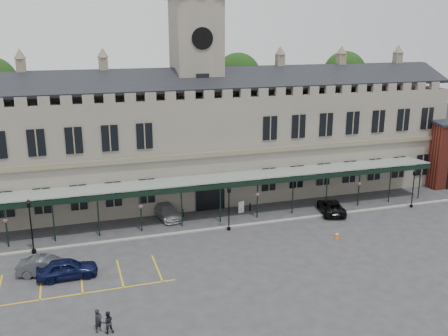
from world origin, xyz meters
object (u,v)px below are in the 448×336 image
object	(u,v)px
lamp_post_mid	(229,204)
car_left_b	(47,266)
car_left_a	(67,269)
sign_board	(241,207)
person_a	(98,321)
lamp_post_right	(413,185)
car_van	(331,207)
clock_tower	(197,83)
person_b	(108,322)
traffic_cone	(337,235)
car_taxi	(166,211)
lamp_post_left	(31,221)
station_building	(198,142)

from	to	relation	value
lamp_post_mid	car_left_b	bearing A→B (deg)	-165.45
car_left_a	car_left_b	bearing A→B (deg)	55.43
sign_board	person_a	bearing A→B (deg)	-148.74
lamp_post_mid	car_left_b	distance (m)	17.32
lamp_post_right	car_van	world-z (taller)	lamp_post_right
car_left_a	car_left_b	world-z (taller)	car_left_a
clock_tower	person_b	world-z (taller)	clock_tower
traffic_cone	sign_board	world-z (taller)	sign_board
lamp_post_right	car_taxi	bearing A→B (deg)	169.11
car_taxi	car_van	world-z (taller)	car_taxi
lamp_post_left	person_a	xyz separation A→B (m)	(4.57, -13.79, -2.17)
car_van	person_a	distance (m)	29.21
clock_tower	car_taxi	size ratio (longest dim) A/B	5.04
clock_tower	traffic_cone	xyz separation A→B (m)	(9.15, -16.13, -12.80)
person_b	traffic_cone	bearing A→B (deg)	-161.01
clock_tower	car_left_b	xyz separation A→B (m)	(-16.52, -15.48, -12.36)
lamp_post_mid	lamp_post_right	size ratio (longest dim) A/B	1.06
clock_tower	sign_board	world-z (taller)	clock_tower
car_left_a	car_van	bearing A→B (deg)	-76.89
traffic_cone	person_a	bearing A→B (deg)	-159.00
lamp_post_right	car_left_b	size ratio (longest dim) A/B	0.94
lamp_post_mid	sign_board	distance (m)	5.46
car_van	lamp_post_mid	bearing A→B (deg)	21.48
car_left_b	clock_tower	bearing A→B (deg)	-33.17
traffic_cone	lamp_post_left	bearing A→B (deg)	169.05
car_van	person_b	world-z (taller)	person_b
clock_tower	sign_board	xyz separation A→B (m)	(2.90, -6.95, -12.51)
sign_board	clock_tower	bearing A→B (deg)	96.10
car_left_b	car_left_a	bearing A→B (deg)	-110.32
lamp_post_mid	traffic_cone	bearing A→B (deg)	-28.85
car_left_a	car_left_b	distance (m)	1.84
car_taxi	lamp_post_left	bearing A→B (deg)	-169.23
sign_board	car_taxi	bearing A→B (deg)	156.59
person_b	lamp_post_right	bearing A→B (deg)	-160.88
station_building	lamp_post_right	size ratio (longest dim) A/B	13.95
lamp_post_left	lamp_post_mid	distance (m)	17.90
lamp_post_right	person_a	distance (m)	37.17
car_left_b	person_b	distance (m)	10.31
person_a	person_b	bearing A→B (deg)	-66.80
traffic_cone	car_van	bearing A→B (deg)	65.30
station_building	lamp_post_right	world-z (taller)	station_building
clock_tower	car_left_a	world-z (taller)	clock_tower
traffic_cone	sign_board	bearing A→B (deg)	124.26
car_van	lamp_post_right	bearing A→B (deg)	-171.21
car_left_b	lamp_post_right	bearing A→B (deg)	-69.64
sign_board	person_b	xyz separation A→B (m)	(-15.53, -18.08, 0.16)
station_building	clock_tower	bearing A→B (deg)	90.00
lamp_post_right	station_building	bearing A→B (deg)	152.78
clock_tower	car_left_a	bearing A→B (deg)	-132.27
lamp_post_left	car_van	distance (m)	29.87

